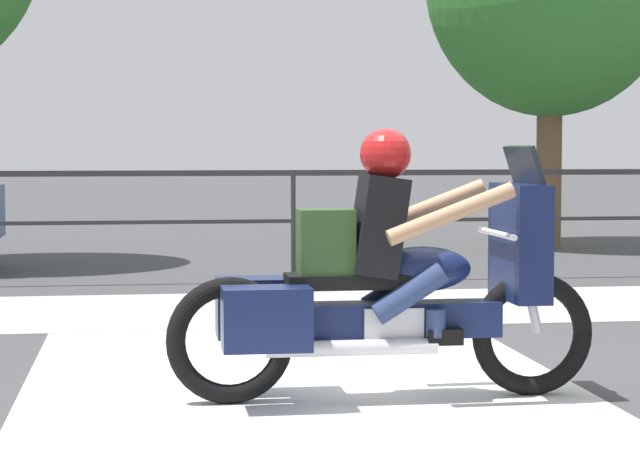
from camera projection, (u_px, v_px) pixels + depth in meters
name	position (u px, v px, depth m)	size (l,w,h in m)	color
ground_plane	(400.00, 380.00, 7.69)	(120.00, 120.00, 0.00)	#424244
sidewalk_band	(322.00, 308.00, 11.04)	(44.00, 2.40, 0.01)	#B7B2A8
crosswalk_band	(302.00, 389.00, 7.40)	(3.31, 6.00, 0.01)	silver
fence_railing	(293.00, 194.00, 13.04)	(36.00, 0.05, 1.19)	#232326
motorcycle	(387.00, 281.00, 7.05)	(2.46, 0.76, 1.54)	black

